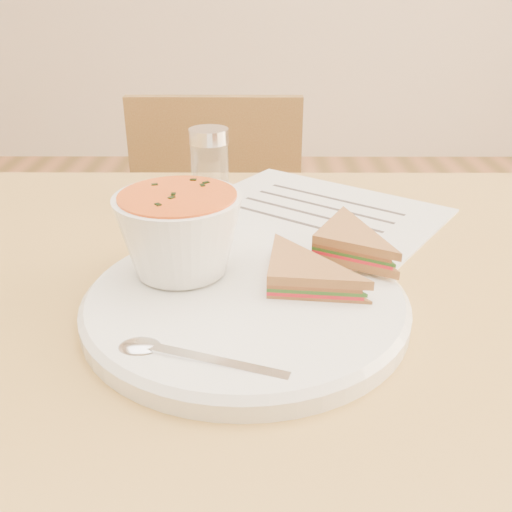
# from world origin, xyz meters

# --- Properties ---
(dining_table) EXTENTS (1.00, 0.70, 0.75)m
(dining_table) POSITION_xyz_m (0.00, 0.00, 0.38)
(dining_table) COLOR #A48033
(dining_table) RESTS_ON floor
(chair_far) EXTENTS (0.37, 0.37, 0.82)m
(chair_far) POSITION_xyz_m (-0.14, 0.46, 0.41)
(chair_far) COLOR brown
(chair_far) RESTS_ON floor
(plate) EXTENTS (0.32, 0.32, 0.02)m
(plate) POSITION_xyz_m (-0.06, -0.08, 0.76)
(plate) COLOR white
(plate) RESTS_ON dining_table
(soup_bowl) EXTENTS (0.16, 0.16, 0.09)m
(soup_bowl) POSITION_xyz_m (-0.13, -0.04, 0.81)
(soup_bowl) COLOR white
(soup_bowl) RESTS_ON plate
(sandwich_half_a) EXTENTS (0.11, 0.11, 0.03)m
(sandwich_half_a) POSITION_xyz_m (-0.04, -0.10, 0.78)
(sandwich_half_a) COLOR #A5643A
(sandwich_half_a) RESTS_ON plate
(sandwich_half_b) EXTENTS (0.13, 0.13, 0.03)m
(sandwich_half_b) POSITION_xyz_m (0.00, -0.03, 0.79)
(sandwich_half_b) COLOR #A5643A
(sandwich_half_b) RESTS_ON plate
(spoon) EXTENTS (0.18, 0.09, 0.01)m
(spoon) POSITION_xyz_m (-0.10, -0.19, 0.77)
(spoon) COLOR silver
(spoon) RESTS_ON plate
(paper_menu) EXTENTS (0.40, 0.38, 0.00)m
(paper_menu) POSITION_xyz_m (0.03, 0.17, 0.75)
(paper_menu) COLOR white
(paper_menu) RESTS_ON dining_table
(condiment_shaker) EXTENTS (0.06, 0.06, 0.10)m
(condiment_shaker) POSITION_xyz_m (-0.12, 0.23, 0.80)
(condiment_shaker) COLOR silver
(condiment_shaker) RESTS_ON dining_table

